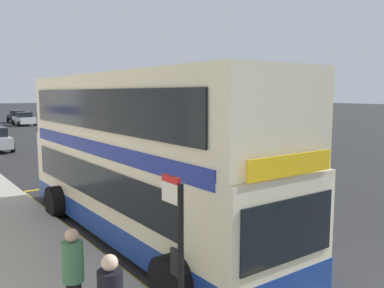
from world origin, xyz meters
The scene contains 8 objects.
ground_plane centered at (0.00, 32.00, 0.00)m, with size 260.00×260.00×0.00m, color #28282B.
double_decker_bus centered at (-2.46, 6.94, 2.06)m, with size 3.27×10.58×4.40m.
bus_bay_markings centered at (-2.52, 6.95, 0.01)m, with size 2.96×14.19×0.01m.
bus_stop_sign centered at (-4.53, 1.95, 1.67)m, with size 0.09×0.51×2.57m.
parked_car_grey_across centered at (2.75, 23.53, 0.80)m, with size 2.09×4.20×1.62m.
parked_car_black_ahead centered at (4.99, 54.12, 0.80)m, with size 2.09×4.20×1.62m.
parked_car_white_kerbside centered at (4.51, 48.65, 0.80)m, with size 2.09×4.20×1.62m.
pedestrian_waiting_near_sign centered at (-5.62, 3.30, 1.05)m, with size 0.34×0.34×1.67m.
Camera 1 is at (-7.67, -2.73, 3.91)m, focal length 37.96 mm.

